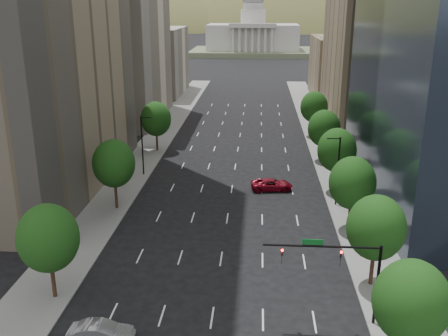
% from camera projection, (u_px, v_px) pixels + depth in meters
% --- Properties ---
extents(sidewalk_left, '(6.00, 200.00, 0.15)m').
position_uv_depth(sidewalk_left, '(122.00, 186.00, 70.64)').
color(sidewalk_left, slate).
rests_on(sidewalk_left, ground).
extents(sidewalk_right, '(6.00, 200.00, 0.15)m').
position_uv_depth(sidewalk_right, '(345.00, 191.00, 68.62)').
color(sidewalk_right, slate).
rests_on(sidewalk_right, ground).
extents(midrise_cream_left, '(14.00, 30.00, 35.00)m').
position_uv_depth(midrise_cream_left, '(126.00, 38.00, 106.54)').
color(midrise_cream_left, beige).
rests_on(midrise_cream_left, ground).
extents(filler_left, '(14.00, 26.00, 18.00)m').
position_uv_depth(filler_left, '(158.00, 61.00, 140.47)').
color(filler_left, beige).
rests_on(filler_left, ground).
extents(parking_tan_right, '(14.00, 30.00, 30.00)m').
position_uv_depth(parking_tan_right, '(367.00, 53.00, 101.21)').
color(parking_tan_right, '#8C7759').
rests_on(parking_tan_right, ground).
extents(filler_right, '(14.00, 26.00, 16.00)m').
position_uv_depth(filler_right, '(340.00, 68.00, 134.67)').
color(filler_right, '#8C7759').
rests_on(filler_right, ground).
extents(tree_right_0, '(5.20, 5.20, 8.39)m').
position_uv_depth(tree_right_0, '(411.00, 302.00, 33.89)').
color(tree_right_0, '#382316').
rests_on(tree_right_0, ground).
extents(tree_right_1, '(5.20, 5.20, 8.75)m').
position_uv_depth(tree_right_1, '(376.00, 228.00, 44.20)').
color(tree_right_1, '#382316').
rests_on(tree_right_1, ground).
extents(tree_right_2, '(5.20, 5.20, 8.61)m').
position_uv_depth(tree_right_2, '(352.00, 183.00, 55.61)').
color(tree_right_2, '#382316').
rests_on(tree_right_2, ground).
extents(tree_right_3, '(5.20, 5.20, 8.89)m').
position_uv_depth(tree_right_3, '(337.00, 150.00, 66.89)').
color(tree_right_3, '#382316').
rests_on(tree_right_3, ground).
extents(tree_right_4, '(5.20, 5.20, 8.46)m').
position_uv_depth(tree_right_4, '(324.00, 128.00, 80.29)').
color(tree_right_4, '#382316').
rests_on(tree_right_4, ground).
extents(tree_right_5, '(5.20, 5.20, 8.75)m').
position_uv_depth(tree_right_5, '(314.00, 107.00, 95.36)').
color(tree_right_5, '#382316').
rests_on(tree_right_5, ground).
extents(tree_left_0, '(5.20, 5.20, 8.75)m').
position_uv_depth(tree_left_0, '(48.00, 238.00, 42.24)').
color(tree_left_0, '#382316').
rests_on(tree_left_0, ground).
extents(tree_left_1, '(5.20, 5.20, 8.97)m').
position_uv_depth(tree_left_1, '(114.00, 164.00, 61.12)').
color(tree_left_1, '#382316').
rests_on(tree_left_1, ground).
extents(tree_left_2, '(5.20, 5.20, 8.68)m').
position_uv_depth(tree_left_2, '(156.00, 119.00, 85.84)').
color(tree_left_2, '#382316').
rests_on(tree_left_2, ground).
extents(streetlight_rn, '(1.70, 0.20, 9.00)m').
position_uv_depth(streetlight_rn, '(337.00, 169.00, 62.52)').
color(streetlight_rn, black).
rests_on(streetlight_rn, ground).
extents(streetlight_ln, '(1.70, 0.20, 9.00)m').
position_uv_depth(streetlight_ln, '(143.00, 144.00, 73.75)').
color(streetlight_ln, black).
rests_on(streetlight_ln, ground).
extents(traffic_signal, '(9.12, 0.40, 7.38)m').
position_uv_depth(traffic_signal, '(347.00, 266.00, 38.92)').
color(traffic_signal, black).
rests_on(traffic_signal, ground).
extents(capitol, '(60.00, 40.00, 35.20)m').
position_uv_depth(capitol, '(253.00, 37.00, 246.69)').
color(capitol, '#596647').
rests_on(capitol, ground).
extents(foothills, '(720.00, 413.00, 263.00)m').
position_uv_depth(foothills, '(286.00, 58.00, 590.24)').
color(foothills, olive).
rests_on(foothills, ground).
extents(car_silver, '(5.01, 1.90, 1.63)m').
position_uv_depth(car_silver, '(101.00, 333.00, 38.02)').
color(car_silver, gray).
rests_on(car_silver, ground).
extents(car_red_far, '(6.02, 3.36, 1.59)m').
position_uv_depth(car_red_far, '(272.00, 185.00, 69.07)').
color(car_red_far, maroon).
rests_on(car_red_far, ground).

